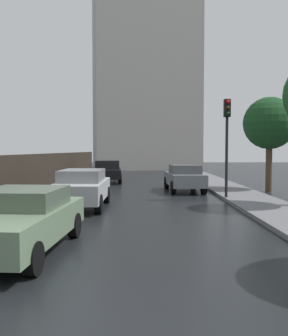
# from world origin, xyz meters

# --- Properties ---
(car_green_near_kerb) EXTENTS (2.10, 4.38, 1.33)m
(car_green_near_kerb) POSITION_xyz_m (-2.06, 3.96, 0.69)
(car_green_near_kerb) COLOR slate
(car_green_near_kerb) RESTS_ON ground
(car_black_mid_road) EXTENTS (2.10, 4.17, 1.45)m
(car_black_mid_road) POSITION_xyz_m (-1.85, 20.71, 0.75)
(car_black_mid_road) COLOR black
(car_black_mid_road) RESTS_ON ground
(car_grey_behind_camera) EXTENTS (1.93, 3.97, 1.39)m
(car_grey_behind_camera) POSITION_xyz_m (2.67, 15.30, 0.73)
(car_grey_behind_camera) COLOR slate
(car_grey_behind_camera) RESTS_ON ground
(car_silver_far_lane) EXTENTS (1.78, 3.98, 1.43)m
(car_silver_far_lane) POSITION_xyz_m (-1.72, 9.88, 0.77)
(car_silver_far_lane) COLOR #B2B5BA
(car_silver_far_lane) RESTS_ON ground
(traffic_light) EXTENTS (0.26, 0.39, 4.17)m
(traffic_light) POSITION_xyz_m (4.11, 11.90, 3.04)
(traffic_light) COLOR black
(traffic_light) RESTS_ON sidewalk_strip
(street_tree_mid) EXTENTS (2.66, 2.66, 4.86)m
(street_tree_mid) POSITION_xyz_m (7.00, 15.12, 3.50)
(street_tree_mid) COLOR #4C3823
(street_tree_mid) RESTS_ON ground
(distant_tower) EXTENTS (13.16, 13.58, 35.76)m
(distant_tower) POSITION_xyz_m (0.36, 40.55, 15.59)
(distant_tower) COLOR #9E9993
(distant_tower) RESTS_ON ground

